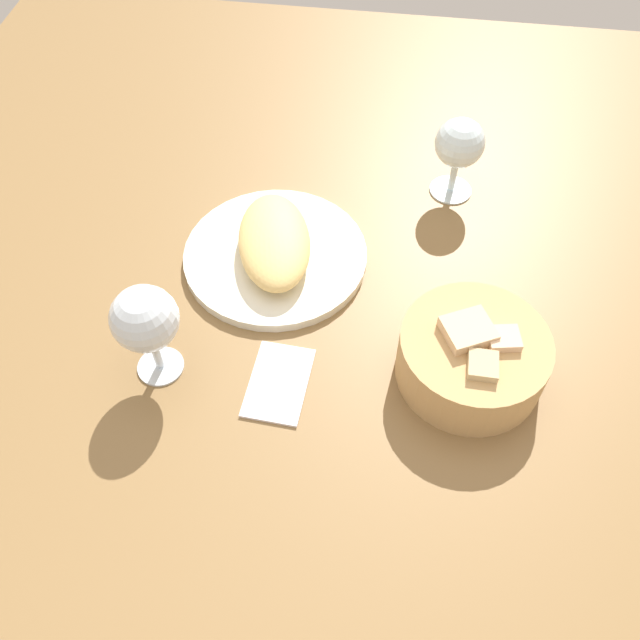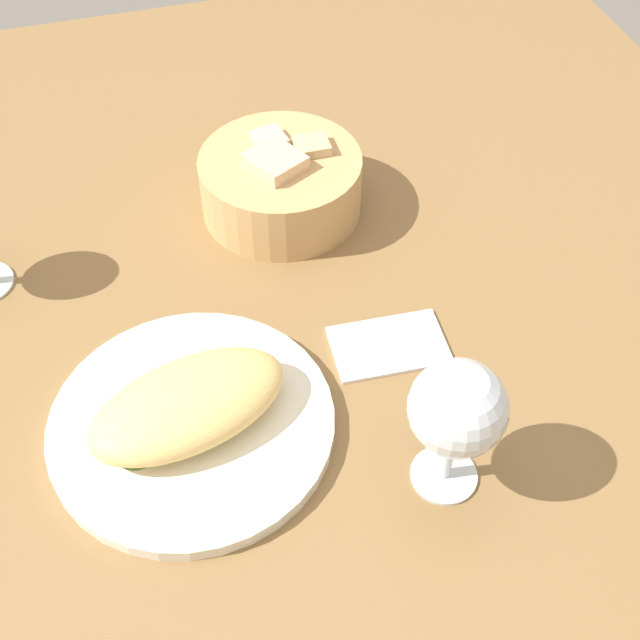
{
  "view_description": "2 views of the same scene",
  "coord_description": "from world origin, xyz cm",
  "px_view_note": "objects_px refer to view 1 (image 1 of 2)",
  "views": [
    {
      "loc": [
        60.23,
        9.27,
        70.75
      ],
      "look_at": [
        11.36,
        2.31,
        5.18
      ],
      "focal_mm": 38.1,
      "sensor_mm": 36.0,
      "label": 1
    },
    {
      "loc": [
        -3.16,
        -49.57,
        62.33
      ],
      "look_at": [
        11.41,
        0.07,
        3.85
      ],
      "focal_mm": 46.84,
      "sensor_mm": 36.0,
      "label": 2
    }
  ],
  "objects_px": {
    "plate": "(275,256)",
    "folded_napkin": "(279,382)",
    "wine_glass_near": "(145,321)",
    "bread_basket": "(472,356)",
    "wine_glass_far": "(459,146)"
  },
  "relations": [
    {
      "from": "wine_glass_far",
      "to": "folded_napkin",
      "type": "distance_m",
      "value": 0.43
    },
    {
      "from": "wine_glass_near",
      "to": "folded_napkin",
      "type": "relative_size",
      "value": 1.26
    },
    {
      "from": "plate",
      "to": "folded_napkin",
      "type": "xyz_separation_m",
      "value": [
        0.2,
        0.04,
        -0.0
      ]
    },
    {
      "from": "plate",
      "to": "wine_glass_far",
      "type": "height_order",
      "value": "wine_glass_far"
    },
    {
      "from": "bread_basket",
      "to": "folded_napkin",
      "type": "distance_m",
      "value": 0.23
    },
    {
      "from": "wine_glass_near",
      "to": "plate",
      "type": "bearing_deg",
      "value": 151.13
    },
    {
      "from": "bread_basket",
      "to": "folded_napkin",
      "type": "height_order",
      "value": "bread_basket"
    },
    {
      "from": "bread_basket",
      "to": "wine_glass_far",
      "type": "xyz_separation_m",
      "value": [
        -0.33,
        -0.03,
        0.05
      ]
    },
    {
      "from": "bread_basket",
      "to": "wine_glass_near",
      "type": "distance_m",
      "value": 0.38
    },
    {
      "from": "bread_basket",
      "to": "wine_glass_far",
      "type": "bearing_deg",
      "value": -174.95
    },
    {
      "from": "bread_basket",
      "to": "folded_napkin",
      "type": "xyz_separation_m",
      "value": [
        0.05,
        -0.23,
        -0.03
      ]
    },
    {
      "from": "wine_glass_near",
      "to": "wine_glass_far",
      "type": "relative_size",
      "value": 1.1
    },
    {
      "from": "wine_glass_far",
      "to": "folded_napkin",
      "type": "xyz_separation_m",
      "value": [
        0.38,
        -0.2,
        -0.08
      ]
    },
    {
      "from": "plate",
      "to": "folded_napkin",
      "type": "bearing_deg",
      "value": 11.41
    },
    {
      "from": "wine_glass_near",
      "to": "wine_glass_far",
      "type": "xyz_separation_m",
      "value": [
        -0.37,
        0.35,
        -0.01
      ]
    }
  ]
}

